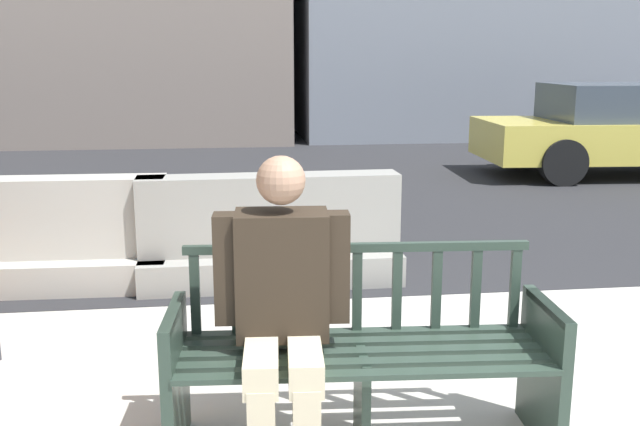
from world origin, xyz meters
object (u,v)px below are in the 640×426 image
at_px(seated_person, 282,304).
at_px(jersey_barrier_centre, 270,238).
at_px(street_bench, 362,361).
at_px(car_sedan_mid, 631,130).
at_px(jersey_barrier_left, 34,243).

bearing_deg(seated_person, jersey_barrier_centre, 88.01).
height_order(seated_person, jersey_barrier_centre, seated_person).
bearing_deg(street_bench, car_sedan_mid, 52.59).
relative_size(seated_person, car_sedan_mid, 0.29).
height_order(jersey_barrier_centre, car_sedan_mid, car_sedan_mid).
bearing_deg(jersey_barrier_centre, jersey_barrier_left, 177.47).
bearing_deg(jersey_barrier_centre, car_sedan_mid, 38.79).
height_order(jersey_barrier_left, car_sedan_mid, car_sedan_mid).
height_order(seated_person, car_sedan_mid, car_sedan_mid).
distance_m(street_bench, jersey_barrier_centre, 2.48).
distance_m(jersey_barrier_centre, jersey_barrier_left, 1.79).
xyz_separation_m(seated_person, jersey_barrier_centre, (0.09, 2.50, -0.35)).
xyz_separation_m(jersey_barrier_left, car_sedan_mid, (7.37, 4.41, 0.33)).
relative_size(seated_person, jersey_barrier_left, 0.65).
height_order(street_bench, car_sedan_mid, car_sedan_mid).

